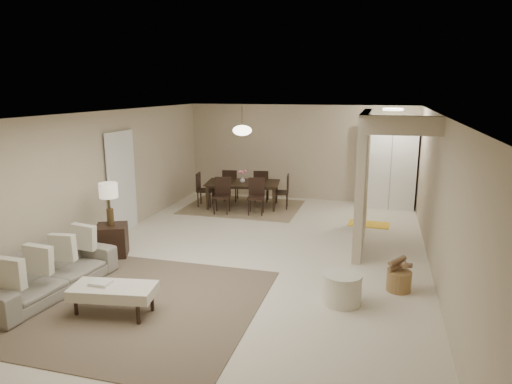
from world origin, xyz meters
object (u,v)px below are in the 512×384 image
(pantry_cabinet, at_px, (391,166))
(side_table, at_px, (112,241))
(round_pouf, at_px, (342,288))
(dining_table, at_px, (243,195))
(wicker_basket, at_px, (399,281))
(ottoman_bench, at_px, (113,292))
(sofa, at_px, (47,273))

(pantry_cabinet, relative_size, side_table, 3.72)
(round_pouf, xyz_separation_m, dining_table, (-2.86, 4.64, 0.10))
(side_table, distance_m, dining_table, 4.06)
(wicker_basket, bearing_deg, ottoman_bench, -154.56)
(round_pouf, bearing_deg, side_table, 169.23)
(ottoman_bench, bearing_deg, wicker_basket, 16.45)
(sofa, relative_size, dining_table, 1.18)
(pantry_cabinet, bearing_deg, dining_table, -164.21)
(sofa, bearing_deg, dining_table, -7.47)
(side_table, xyz_separation_m, round_pouf, (4.09, -0.78, -0.07))
(pantry_cabinet, height_order, wicker_basket, pantry_cabinet)
(dining_table, bearing_deg, pantry_cabinet, 7.07)
(dining_table, bearing_deg, wicker_basket, -56.60)
(round_pouf, bearing_deg, pantry_cabinet, 83.34)
(ottoman_bench, height_order, wicker_basket, ottoman_bench)
(pantry_cabinet, height_order, ottoman_bench, pantry_cabinet)
(side_table, relative_size, round_pouf, 1.02)
(pantry_cabinet, distance_m, side_table, 6.84)
(pantry_cabinet, bearing_deg, ottoman_bench, -117.59)
(sofa, height_order, side_table, sofa)
(sofa, height_order, round_pouf, sofa)
(side_table, xyz_separation_m, wicker_basket, (4.86, -0.15, -0.13))
(pantry_cabinet, xyz_separation_m, sofa, (-4.80, -6.45, -0.74))
(pantry_cabinet, bearing_deg, side_table, -134.34)
(round_pouf, distance_m, dining_table, 5.46)
(sofa, height_order, dining_table, dining_table)
(dining_table, bearing_deg, round_pouf, -67.09)
(round_pouf, bearing_deg, wicker_basket, 38.95)
(sofa, xyz_separation_m, dining_table, (1.28, 5.45, 0.01))
(round_pouf, distance_m, wicker_basket, 1.00)
(wicker_basket, bearing_deg, dining_table, 132.11)
(pantry_cabinet, xyz_separation_m, dining_table, (-3.52, -0.99, -0.73))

